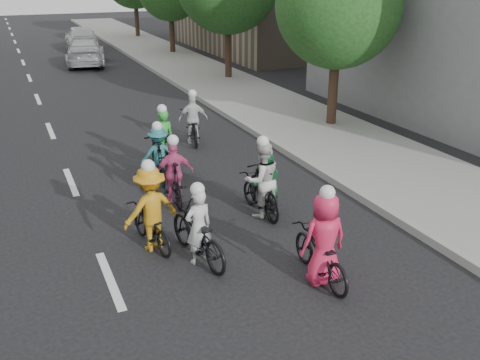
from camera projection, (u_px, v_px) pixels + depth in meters
ground at (110, 280)px, 9.31m from camera, size 120.00×120.00×0.00m
sidewalk_right at (265, 105)px, 20.79m from camera, size 4.00×80.00×0.15m
curb_right at (219, 110)px, 20.05m from camera, size 0.18×80.00×0.18m
tree_r_0 at (339, 5)px, 16.76m from camera, size 4.00×4.00×5.97m
cyclist_0 at (197, 233)px, 9.76m from camera, size 0.97×2.03×1.58m
cyclist_1 at (264, 188)px, 11.62m from camera, size 0.74×1.82×1.58m
cyclist_2 at (151, 216)px, 10.15m from camera, size 1.17×1.67×1.82m
cyclist_3 at (174, 178)px, 12.15m from camera, size 0.92×1.81×1.65m
cyclist_4 at (322, 248)px, 9.09m from camera, size 0.83×1.80×1.80m
cyclist_5 at (163, 146)px, 14.34m from camera, size 0.63×1.67×1.76m
cyclist_6 at (261, 187)px, 11.55m from camera, size 0.82×1.66×1.82m
cyclist_7 at (158, 157)px, 13.44m from camera, size 0.97×1.89×1.57m
cyclist_8 at (193, 124)px, 16.40m from camera, size 1.00×1.93×1.68m
follow_car_lead at (85, 52)px, 29.48m from camera, size 2.79×5.16×1.42m
follow_car_trail at (81, 37)px, 35.17m from camera, size 2.06×4.68×1.57m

